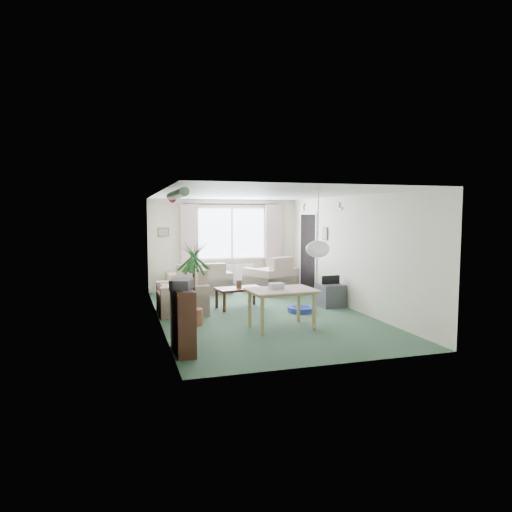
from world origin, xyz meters
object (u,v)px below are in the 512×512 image
object	(u,v)px
tv_cube	(331,295)
houseplant	(194,282)
sofa	(199,278)
armchair_corner	(271,275)
pet_bed	(301,309)
armchair_left	(182,291)
bookshelf	(183,321)
coffee_table	(240,298)
dining_table	(282,309)

from	to	relation	value
tv_cube	houseplant	bearing A→B (deg)	-166.52
sofa	tv_cube	bearing A→B (deg)	132.80
sofa	armchair_corner	bearing A→B (deg)	162.28
pet_bed	armchair_corner	bearing A→B (deg)	86.84
houseplant	tv_cube	distance (m)	3.26
armchair_left	bookshelf	world-z (taller)	bookshelf
bookshelf	houseplant	xyz separation A→B (m)	(0.42, 1.63, 0.31)
bookshelf	sofa	bearing A→B (deg)	75.71
coffee_table	pet_bed	distance (m)	1.34
houseplant	pet_bed	distance (m)	2.42
armchair_corner	pet_bed	world-z (taller)	armchair_corner
armchair_corner	dining_table	bearing A→B (deg)	50.91
bookshelf	tv_cube	size ratio (longest dim) A/B	1.74
armchair_left	houseplant	world-z (taller)	houseplant
bookshelf	houseplant	distance (m)	1.71
dining_table	tv_cube	world-z (taller)	dining_table
armchair_left	bookshelf	size ratio (longest dim) A/B	1.06
sofa	tv_cube	size ratio (longest dim) A/B	2.90
sofa	dining_table	distance (m)	4.01
bookshelf	pet_bed	distance (m)	3.42
bookshelf	pet_bed	world-z (taller)	bookshelf
pet_bed	dining_table	bearing A→B (deg)	-126.53
bookshelf	dining_table	size ratio (longest dim) A/B	0.88
coffee_table	houseplant	bearing A→B (deg)	-134.37
sofa	tv_cube	world-z (taller)	sofa
sofa	armchair_corner	world-z (taller)	armchair_corner
sofa	armchair_corner	size ratio (longest dim) A/B	1.49
pet_bed	bookshelf	bearing A→B (deg)	-142.38
houseplant	dining_table	size ratio (longest dim) A/B	1.46
armchair_left	pet_bed	bearing A→B (deg)	74.90
armchair_corner	pet_bed	bearing A→B (deg)	63.21
armchair_corner	bookshelf	xyz separation A→B (m)	(-2.82, -4.41, -0.00)
armchair_corner	pet_bed	size ratio (longest dim) A/B	1.94
sofa	dining_table	size ratio (longest dim) A/B	1.47
sofa	armchair_left	world-z (taller)	armchair_left
bookshelf	tv_cube	distance (m)	4.30
dining_table	tv_cube	size ratio (longest dim) A/B	1.98
dining_table	pet_bed	distance (m)	1.41
armchair_corner	tv_cube	world-z (taller)	armchair_corner
sofa	armchair_left	size ratio (longest dim) A/B	1.58
sofa	bookshelf	world-z (taller)	bookshelf
coffee_table	armchair_left	bearing A→B (deg)	-173.23
armchair_corner	armchair_left	xyz separation A→B (m)	(-2.48, -1.74, -0.03)
armchair_left	dining_table	world-z (taller)	armchair_left
sofa	armchair_left	distance (m)	2.33
sofa	pet_bed	bearing A→B (deg)	117.59
bookshelf	pet_bed	size ratio (longest dim) A/B	1.73
sofa	houseplant	world-z (taller)	houseplant
coffee_table	armchair_corner	bearing A→B (deg)	52.27
bookshelf	dining_table	bearing A→B (deg)	25.21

